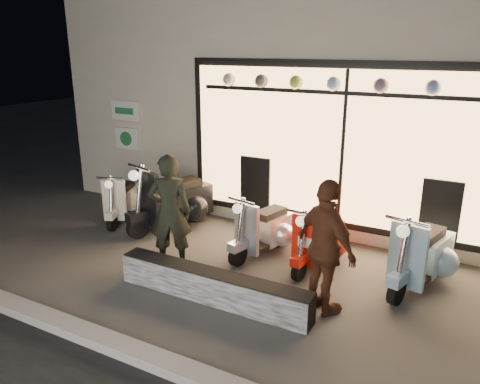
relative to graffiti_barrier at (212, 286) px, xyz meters
The scene contains 11 objects.
ground 0.68m from the graffiti_barrier, 88.38° to the left, with size 40.00×40.00×0.00m, color #383533.
kerb 1.36m from the graffiti_barrier, 89.22° to the right, with size 40.00×0.25×0.12m, color slate.
shop_building 5.95m from the graffiti_barrier, 89.77° to the left, with size 10.20×6.23×4.20m.
graffiti_barrier is the anchor object (origin of this frame).
scooter_silver 1.69m from the graffiti_barrier, 90.61° to the left, with size 0.64×1.35×0.96m.
scooter_red 1.89m from the graffiti_barrier, 64.07° to the left, with size 0.49×1.31×0.94m.
scooter_black 2.69m from the graffiti_barrier, 134.09° to the left, with size 0.86×1.64×1.18m.
scooter_cream 3.47m from the graffiti_barrier, 149.48° to the left, with size 0.72×1.26×0.91m.
scooter_blue 2.86m from the graffiti_barrier, 38.08° to the left, with size 0.71×1.48×1.06m.
man 1.33m from the graffiti_barrier, 151.90° to the left, with size 0.61×0.40×1.67m, color black.
woman 1.51m from the graffiti_barrier, 18.91° to the left, with size 0.97×0.40×1.65m, color brown.
Camera 1 is at (2.77, -5.09, 3.09)m, focal length 35.00 mm.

